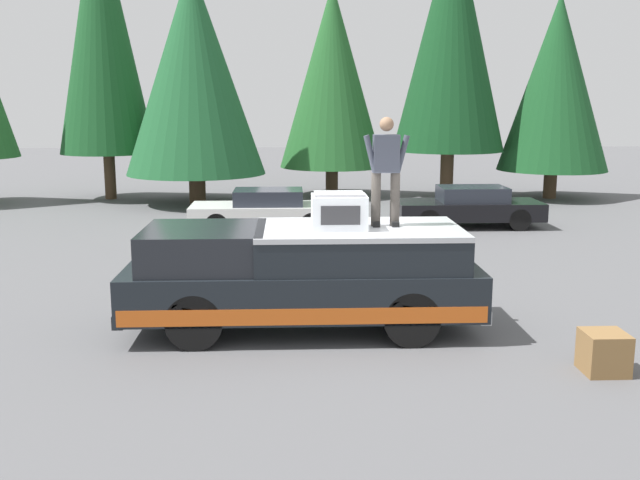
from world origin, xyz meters
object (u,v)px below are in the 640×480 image
Objects in this scene: person_on_truck_bed at (386,168)px; wooden_crate at (604,352)px; pickup_truck at (303,276)px; parked_car_white at (266,210)px; compressor_unit at (339,211)px; parked_car_black at (469,207)px.

wooden_crate is at bearing -128.54° from person_on_truck_bed.
person_on_truck_bed is 4.12m from wooden_crate.
person_on_truck_bed is at bearing -85.95° from pickup_truck.
pickup_truck is at bearing 62.81° from wooden_crate.
parked_car_white is (8.89, 0.86, -0.29)m from pickup_truck.
parked_car_white is (8.80, 2.16, -1.97)m from person_on_truck_bed.
compressor_unit is at bearing 108.76° from person_on_truck_bed.
pickup_truck is 6.60× the size of compressor_unit.
person_on_truck_bed reaches higher than wooden_crate.
pickup_truck is at bearing 73.93° from compressor_unit.
person_on_truck_bed is 0.41× the size of parked_car_white.
pickup_truck reaches higher than parked_car_black.
parked_car_white is (9.05, 1.41, -1.35)m from compressor_unit.
parked_car_black is at bearing -28.01° from pickup_truck.
parked_car_white is at bearing 94.17° from parked_car_black.
compressor_unit is 4.24m from wooden_crate.
pickup_truck is at bearing 94.05° from person_on_truck_bed.
compressor_unit is at bearing -171.13° from parked_car_white.
pickup_truck reaches higher than parked_car_white.
person_on_truck_bed reaches higher than parked_car_white.
person_on_truck_bed is at bearing 158.38° from parked_car_black.
pickup_truck is at bearing 151.99° from parked_car_black.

